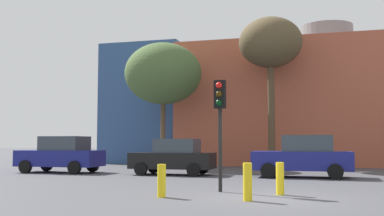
{
  "coord_description": "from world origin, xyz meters",
  "views": [
    {
      "loc": [
        1.41,
        -12.9,
        1.55
      ],
      "look_at": [
        -3.86,
        6.39,
        3.08
      ],
      "focal_mm": 42.33,
      "sensor_mm": 36.0,
      "label": 1
    }
  ],
  "objects_px": {
    "bollard_yellow_0": "(280,179)",
    "bollard_yellow_1": "(162,181)",
    "parked_car_2": "(303,156)",
    "bare_tree_2": "(163,74)",
    "bare_tree_1": "(270,44)",
    "bollard_yellow_2": "(248,182)",
    "parked_car_1": "(174,157)",
    "traffic_light_island": "(220,109)",
    "parked_car_0": "(61,155)"
  },
  "relations": [
    {
      "from": "bare_tree_1",
      "to": "bollard_yellow_2",
      "type": "bearing_deg",
      "value": -87.18
    },
    {
      "from": "parked_car_2",
      "to": "bare_tree_1",
      "type": "xyz_separation_m",
      "value": [
        -1.98,
        6.44,
        6.59
      ]
    },
    {
      "from": "parked_car_1",
      "to": "bare_tree_2",
      "type": "xyz_separation_m",
      "value": [
        -2.52,
        5.7,
        4.99
      ]
    },
    {
      "from": "bare_tree_2",
      "to": "bollard_yellow_0",
      "type": "height_order",
      "value": "bare_tree_2"
    },
    {
      "from": "parked_car_1",
      "to": "bollard_yellow_2",
      "type": "relative_size",
      "value": 3.95
    },
    {
      "from": "bollard_yellow_2",
      "to": "parked_car_2",
      "type": "bearing_deg",
      "value": 82.05
    },
    {
      "from": "bare_tree_1",
      "to": "bare_tree_2",
      "type": "bearing_deg",
      "value": -173.6
    },
    {
      "from": "bare_tree_1",
      "to": "bollard_yellow_0",
      "type": "distance_m",
      "value": 15.38
    },
    {
      "from": "bare_tree_1",
      "to": "bare_tree_2",
      "type": "height_order",
      "value": "bare_tree_1"
    },
    {
      "from": "bare_tree_2",
      "to": "bollard_yellow_1",
      "type": "bearing_deg",
      "value": -71.17
    },
    {
      "from": "parked_car_2",
      "to": "bollard_yellow_0",
      "type": "bearing_deg",
      "value": 86.04
    },
    {
      "from": "parked_car_2",
      "to": "bare_tree_2",
      "type": "height_order",
      "value": "bare_tree_2"
    },
    {
      "from": "bare_tree_2",
      "to": "bollard_yellow_2",
      "type": "bearing_deg",
      "value": -63.05
    },
    {
      "from": "bollard_yellow_2",
      "to": "parked_car_0",
      "type": "bearing_deg",
      "value": 141.3
    },
    {
      "from": "parked_car_0",
      "to": "bare_tree_1",
      "type": "xyz_separation_m",
      "value": [
        10.22,
        6.44,
        6.59
      ]
    },
    {
      "from": "traffic_light_island",
      "to": "bollard_yellow_1",
      "type": "xyz_separation_m",
      "value": [
        -1.33,
        -1.8,
        -2.14
      ]
    },
    {
      "from": "bollard_yellow_1",
      "to": "bollard_yellow_2",
      "type": "relative_size",
      "value": 0.93
    },
    {
      "from": "parked_car_0",
      "to": "parked_car_1",
      "type": "distance_m",
      "value": 6.12
    },
    {
      "from": "parked_car_0",
      "to": "bollard_yellow_1",
      "type": "height_order",
      "value": "parked_car_0"
    },
    {
      "from": "parked_car_1",
      "to": "bare_tree_2",
      "type": "bearing_deg",
      "value": -66.19
    },
    {
      "from": "bare_tree_1",
      "to": "bollard_yellow_0",
      "type": "height_order",
      "value": "bare_tree_1"
    },
    {
      "from": "parked_car_0",
      "to": "bollard_yellow_2",
      "type": "xyz_separation_m",
      "value": [
        10.97,
        -8.79,
        -0.43
      ]
    },
    {
      "from": "bare_tree_2",
      "to": "bollard_yellow_0",
      "type": "distance_m",
      "value": 16.11
    },
    {
      "from": "bollard_yellow_0",
      "to": "bollard_yellow_1",
      "type": "relative_size",
      "value": 1.03
    },
    {
      "from": "bollard_yellow_1",
      "to": "parked_car_1",
      "type": "bearing_deg",
      "value": 105.36
    },
    {
      "from": "parked_car_0",
      "to": "bollard_yellow_2",
      "type": "bearing_deg",
      "value": 141.3
    },
    {
      "from": "traffic_light_island",
      "to": "parked_car_0",
      "type": "bearing_deg",
      "value": -124.23
    },
    {
      "from": "parked_car_2",
      "to": "traffic_light_island",
      "type": "bearing_deg",
      "value": 70.73
    },
    {
      "from": "parked_car_2",
      "to": "bare_tree_2",
      "type": "distance_m",
      "value": 11.43
    },
    {
      "from": "traffic_light_island",
      "to": "bare_tree_2",
      "type": "distance_m",
      "value": 14.35
    },
    {
      "from": "parked_car_1",
      "to": "traffic_light_island",
      "type": "bearing_deg",
      "value": 118.47
    },
    {
      "from": "traffic_light_island",
      "to": "bare_tree_2",
      "type": "height_order",
      "value": "bare_tree_2"
    },
    {
      "from": "parked_car_0",
      "to": "bare_tree_1",
      "type": "relative_size",
      "value": 0.47
    },
    {
      "from": "parked_car_1",
      "to": "bare_tree_2",
      "type": "relative_size",
      "value": 0.51
    },
    {
      "from": "parked_car_1",
      "to": "parked_car_0",
      "type": "bearing_deg",
      "value": -0.0
    },
    {
      "from": "traffic_light_island",
      "to": "bare_tree_1",
      "type": "distance_m",
      "value": 14.15
    },
    {
      "from": "parked_car_1",
      "to": "bollard_yellow_0",
      "type": "distance_m",
      "value": 9.08
    },
    {
      "from": "parked_car_1",
      "to": "bollard_yellow_1",
      "type": "height_order",
      "value": "parked_car_1"
    },
    {
      "from": "parked_car_0",
      "to": "parked_car_1",
      "type": "xyz_separation_m",
      "value": [
        6.12,
        -0.0,
        -0.07
      ]
    },
    {
      "from": "bollard_yellow_2",
      "to": "traffic_light_island",
      "type": "bearing_deg",
      "value": 120.36
    },
    {
      "from": "bare_tree_2",
      "to": "bollard_yellow_2",
      "type": "relative_size",
      "value": 7.71
    },
    {
      "from": "traffic_light_island",
      "to": "bollard_yellow_2",
      "type": "distance_m",
      "value": 3.11
    },
    {
      "from": "bollard_yellow_0",
      "to": "bare_tree_1",
      "type": "bearing_deg",
      "value": 96.23
    },
    {
      "from": "bare_tree_1",
      "to": "bollard_yellow_1",
      "type": "relative_size",
      "value": 9.78
    },
    {
      "from": "parked_car_0",
      "to": "parked_car_1",
      "type": "height_order",
      "value": "parked_car_0"
    },
    {
      "from": "parked_car_2",
      "to": "bollard_yellow_2",
      "type": "height_order",
      "value": "parked_car_2"
    },
    {
      "from": "bollard_yellow_1",
      "to": "bollard_yellow_2",
      "type": "bearing_deg",
      "value": -3.9
    },
    {
      "from": "bare_tree_2",
      "to": "bollard_yellow_2",
      "type": "xyz_separation_m",
      "value": [
        7.37,
        -14.49,
        -5.34
      ]
    },
    {
      "from": "bare_tree_2",
      "to": "bollard_yellow_1",
      "type": "relative_size",
      "value": 8.33
    },
    {
      "from": "parked_car_0",
      "to": "parked_car_2",
      "type": "bearing_deg",
      "value": 180.0
    }
  ]
}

